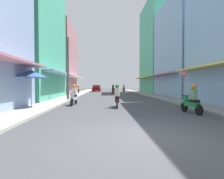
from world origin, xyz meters
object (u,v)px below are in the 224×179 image
at_px(motorbike_green, 192,100).
at_px(street_sign_no_entry, 184,82).
at_px(motorbike_maroon, 117,97).
at_px(pedestrian_crossing, 68,90).
at_px(motorbike_red, 113,89).
at_px(parked_car, 97,88).
at_px(pedestrian_foreground, 79,88).
at_px(motorbike_blue, 124,89).
at_px(vendor_umbrella, 31,74).
at_px(motorbike_silver, 74,96).
at_px(utility_pole, 68,68).

relative_size(motorbike_green, street_sign_no_entry, 0.68).
distance_m(motorbike_maroon, pedestrian_crossing, 8.73).
relative_size(motorbike_maroon, pedestrian_crossing, 1.04).
bearing_deg(motorbike_red, motorbike_green, -81.96).
xyz_separation_m(motorbike_maroon, pedestrian_crossing, (-4.78, 7.30, 0.28)).
distance_m(parked_car, street_sign_no_entry, 28.93).
relative_size(pedestrian_crossing, pedestrian_foreground, 1.02).
xyz_separation_m(motorbike_blue, vendor_umbrella, (-8.73, -25.25, 1.53)).
bearing_deg(parked_car, motorbike_blue, -33.76).
height_order(motorbike_silver, motorbike_red, same).
bearing_deg(pedestrian_crossing, street_sign_no_entry, -34.13).
distance_m(motorbike_silver, motorbike_maroon, 3.51).
bearing_deg(motorbike_maroon, motorbike_silver, 153.97).
bearing_deg(pedestrian_crossing, motorbike_blue, 65.29).
distance_m(parked_car, vendor_umbrella, 29.33).
height_order(motorbike_blue, street_sign_no_entry, street_sign_no_entry).
bearing_deg(motorbike_maroon, parked_car, 95.13).
distance_m(motorbike_blue, parked_car, 7.00).
xyz_separation_m(pedestrian_foreground, utility_pole, (1.00, -13.93, 2.18)).
xyz_separation_m(motorbike_red, pedestrian_crossing, (-5.50, -11.67, 0.28)).
relative_size(motorbike_maroon, pedestrian_foreground, 1.07).
bearing_deg(motorbike_maroon, motorbike_red, 87.84).
bearing_deg(parked_car, motorbike_red, -71.21).
bearing_deg(street_sign_no_entry, pedestrian_crossing, 145.87).
relative_size(motorbike_blue, pedestrian_foreground, 1.03).
height_order(vendor_umbrella, utility_pole, utility_pole).
height_order(motorbike_red, utility_pole, utility_pole).
bearing_deg(parked_car, motorbike_silver, -91.23).
bearing_deg(vendor_umbrella, utility_pole, 79.20).
height_order(parked_car, pedestrian_crossing, pedestrian_crossing).
relative_size(motorbike_maroon, motorbike_red, 1.03).
relative_size(motorbike_red, parked_car, 0.42).
xyz_separation_m(motorbike_blue, pedestrian_foreground, (-8.61, -5.43, 0.25)).
bearing_deg(motorbike_silver, motorbike_green, -31.58).
bearing_deg(motorbike_green, pedestrian_foreground, 112.54).
xyz_separation_m(motorbike_silver, utility_pole, (-1.21, 3.84, 2.43)).
height_order(motorbike_blue, motorbike_silver, same).
bearing_deg(motorbike_silver, pedestrian_crossing, 105.78).
bearing_deg(motorbike_green, parked_car, 101.45).
height_order(utility_pole, street_sign_no_entry, utility_pole).
xyz_separation_m(motorbike_blue, motorbike_silver, (-6.40, -23.21, 0.00)).
height_order(motorbike_green, vendor_umbrella, vendor_umbrella).
bearing_deg(vendor_umbrella, pedestrian_crossing, 84.86).
distance_m(pedestrian_crossing, vendor_umbrella, 7.94).
bearing_deg(street_sign_no_entry, pedestrian_foreground, 118.99).
bearing_deg(motorbike_maroon, utility_pole, 129.01).
xyz_separation_m(motorbike_red, utility_pole, (-5.08, -13.58, 2.43)).
bearing_deg(pedestrian_foreground, pedestrian_crossing, -87.23).
bearing_deg(motorbike_green, motorbike_maroon, 144.24).
relative_size(parked_car, street_sign_no_entry, 1.57).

